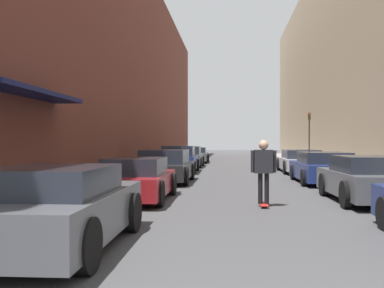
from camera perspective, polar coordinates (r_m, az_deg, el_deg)
ground at (r=23.16m, az=6.24°, el=-3.73°), size 121.08×121.08×0.00m
curb_strip_left at (r=29.01m, az=-4.11°, el=-2.80°), size 1.80×55.04×0.12m
curb_strip_right at (r=29.18m, az=16.08°, el=-2.79°), size 1.80×55.04×0.12m
building_row_left at (r=30.01m, az=-9.68°, el=10.11°), size 4.90×55.04×13.48m
building_row_right at (r=30.39m, az=21.58°, el=11.35°), size 4.90×55.04×14.93m
parked_car_left_0 at (r=6.91m, az=-17.52°, el=-8.09°), size 1.95×4.06×1.26m
parked_car_left_1 at (r=12.00m, az=-7.39°, el=-4.72°), size 1.85×3.93×1.19m
parked_car_left_2 at (r=17.12m, az=-3.57°, el=-3.03°), size 2.07×4.24×1.31m
parked_car_left_3 at (r=22.84m, az=-1.74°, el=-2.10°), size 1.97×4.16×1.41m
parked_car_left_4 at (r=27.72m, az=-0.45°, el=-1.74°), size 1.85×4.23×1.33m
parked_car_left_5 at (r=33.28m, az=0.46°, el=-1.48°), size 1.98×4.44×1.20m
parked_car_right_1 at (r=12.49m, az=22.20°, el=-4.39°), size 1.88×4.02×1.25m
parked_car_right_2 at (r=17.62m, az=17.04°, el=-3.07°), size 2.08×4.39×1.23m
parked_car_right_3 at (r=23.24m, az=14.22°, el=-2.25°), size 2.08×4.69×1.21m
skateboarder at (r=10.89m, az=9.52°, el=-2.87°), size 0.64×0.78×1.67m
traffic_light at (r=29.70m, az=15.36°, el=1.50°), size 0.16×0.22×3.45m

